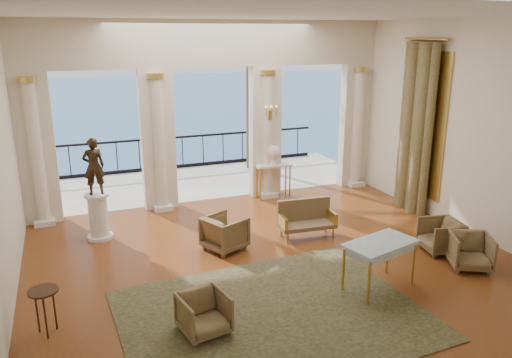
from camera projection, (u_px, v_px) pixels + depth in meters
name	position (u px, v px, depth m)	size (l,w,h in m)	color
floor	(274.00, 261.00, 9.54)	(9.00, 9.00, 0.00)	#47240D
room_walls	(304.00, 121.00, 7.73)	(9.00, 9.00, 9.00)	white
arcade	(213.00, 101.00, 12.23)	(9.00, 0.56, 4.50)	#F1E1C6
terrace	(196.00, 182.00, 14.74)	(10.00, 3.60, 0.10)	#ACA28F
balustrade	(183.00, 155.00, 16.04)	(9.00, 0.06, 1.03)	black
palm_tree	(249.00, 36.00, 14.98)	(2.00, 2.00, 4.50)	#4C3823
sea	(91.00, 114.00, 64.83)	(160.00, 160.00, 0.00)	#29547B
curtain	(415.00, 128.00, 11.81)	(0.33, 1.40, 4.09)	brown
window_frame	(422.00, 124.00, 11.85)	(0.04, 1.60, 3.40)	gold
wall_sconce	(270.00, 114.00, 12.54)	(0.30, 0.11, 0.33)	gold
rug	(272.00, 315.00, 7.70)	(4.52, 3.52, 0.02)	#262E16
armchair_a	(204.00, 312.00, 7.17)	(0.65, 0.61, 0.67)	#4F3922
armchair_b	(471.00, 250.00, 9.17)	(0.70, 0.65, 0.72)	#4F3922
armchair_c	(441.00, 234.00, 9.87)	(0.70, 0.66, 0.72)	#4F3922
armchair_d	(225.00, 231.00, 9.97)	(0.74, 0.69, 0.76)	#4F3922
settee	(306.00, 218.00, 10.62)	(1.23, 0.61, 0.79)	#4F3922
game_table	(380.00, 247.00, 8.32)	(1.36, 0.96, 0.84)	#A2B7C8
pedestal	(99.00, 217.00, 10.46)	(0.54, 0.54, 0.99)	silver
statue	(94.00, 166.00, 10.15)	(0.43, 0.28, 1.18)	black
console_table	(273.00, 170.00, 13.04)	(0.97, 0.43, 0.90)	silver
urn	(274.00, 153.00, 12.91)	(0.39, 0.39, 0.51)	white
side_table	(44.00, 296.00, 7.08)	(0.43, 0.43, 0.69)	black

